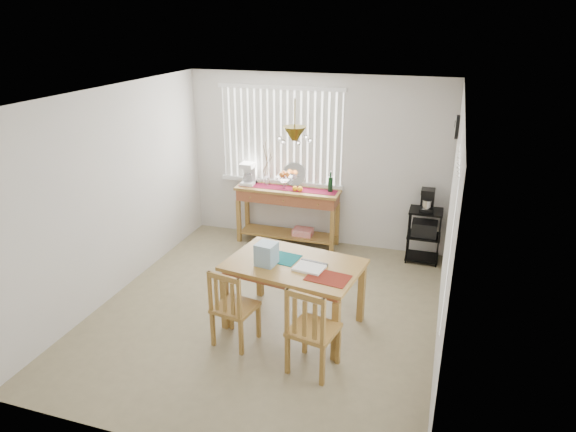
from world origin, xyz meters
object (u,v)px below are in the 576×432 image
(sideboard, at_px, (288,202))
(wire_cart, at_px, (424,231))
(chair_left, at_px, (233,308))
(chair_right, at_px, (312,331))
(cart_items, at_px, (427,200))
(dining_table, at_px, (294,270))

(sideboard, height_order, wire_cart, sideboard)
(chair_left, relative_size, chair_right, 0.94)
(sideboard, relative_size, chair_right, 1.66)
(cart_items, distance_m, chair_right, 3.10)
(sideboard, height_order, cart_items, cart_items)
(chair_left, bearing_deg, cart_items, 56.53)
(wire_cart, distance_m, chair_left, 3.27)
(sideboard, relative_size, wire_cart, 2.03)
(dining_table, relative_size, chair_left, 1.75)
(sideboard, height_order, dining_table, sideboard)
(wire_cart, height_order, cart_items, cart_items)
(sideboard, relative_size, chair_left, 1.77)
(cart_items, height_order, chair_right, cart_items)
(chair_left, xyz_separation_m, chair_right, (0.93, -0.20, 0.03))
(cart_items, distance_m, dining_table, 2.55)
(chair_right, bearing_deg, chair_left, 168.02)
(sideboard, bearing_deg, cart_items, 0.11)
(sideboard, distance_m, cart_items, 2.08)
(cart_items, height_order, dining_table, cart_items)
(dining_table, height_order, chair_left, chair_left)
(sideboard, height_order, chair_right, chair_right)
(sideboard, bearing_deg, dining_table, -70.75)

